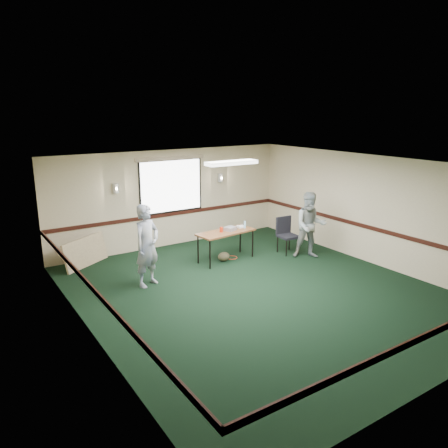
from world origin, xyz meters
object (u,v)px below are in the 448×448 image
conference_chair (286,232)px  person_right (310,225)px  person_left (147,246)px  folding_table (226,233)px  projector (230,229)px

conference_chair → person_right: 0.75m
person_left → folding_table: bearing=-12.9°
projector → person_right: 2.07m
person_right → projector: bearing=-176.7°
projector → person_right: person_right is taller
person_left → person_right: (4.28, -0.57, -0.04)m
folding_table → conference_chair: (1.71, -0.36, -0.14)m
projector → conference_chair: 1.63m
projector → person_left: (-2.48, -0.45, 0.10)m
person_left → person_right: person_left is taller
folding_table → conference_chair: size_ratio=1.64×
conference_chair → person_left: person_left is taller
conference_chair → person_left: bearing=-174.6°
folding_table → person_left: (-2.33, -0.43, 0.20)m
person_right → person_left: bearing=-154.9°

